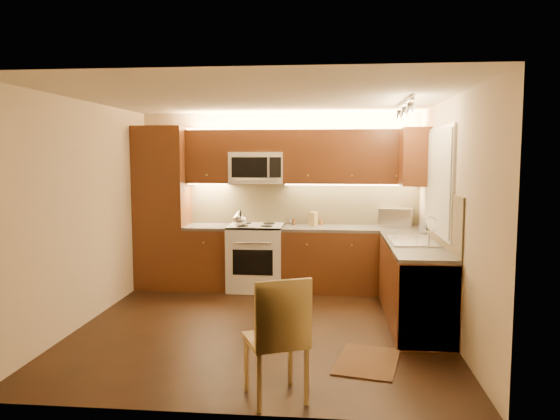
# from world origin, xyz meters

# --- Properties ---
(floor) EXTENTS (4.00, 4.00, 0.01)m
(floor) POSITION_xyz_m (0.00, 0.00, 0.00)
(floor) COLOR black
(floor) RESTS_ON ground
(ceiling) EXTENTS (4.00, 4.00, 0.01)m
(ceiling) POSITION_xyz_m (0.00, 0.00, 2.50)
(ceiling) COLOR beige
(ceiling) RESTS_ON ground
(wall_back) EXTENTS (4.00, 0.01, 2.50)m
(wall_back) POSITION_xyz_m (0.00, 2.00, 1.25)
(wall_back) COLOR beige
(wall_back) RESTS_ON ground
(wall_front) EXTENTS (4.00, 0.01, 2.50)m
(wall_front) POSITION_xyz_m (0.00, -2.00, 1.25)
(wall_front) COLOR beige
(wall_front) RESTS_ON ground
(wall_left) EXTENTS (0.01, 4.00, 2.50)m
(wall_left) POSITION_xyz_m (-2.00, 0.00, 1.25)
(wall_left) COLOR beige
(wall_left) RESTS_ON ground
(wall_right) EXTENTS (0.01, 4.00, 2.50)m
(wall_right) POSITION_xyz_m (2.00, 0.00, 1.25)
(wall_right) COLOR beige
(wall_right) RESTS_ON ground
(pantry) EXTENTS (0.70, 0.60, 2.30)m
(pantry) POSITION_xyz_m (-1.65, 1.70, 1.15)
(pantry) COLOR #4D2910
(pantry) RESTS_ON floor
(base_cab_back_left) EXTENTS (0.62, 0.60, 0.86)m
(base_cab_back_left) POSITION_xyz_m (-0.99, 1.70, 0.43)
(base_cab_back_left) COLOR #4D2910
(base_cab_back_left) RESTS_ON floor
(counter_back_left) EXTENTS (0.62, 0.60, 0.04)m
(counter_back_left) POSITION_xyz_m (-0.99, 1.70, 0.88)
(counter_back_left) COLOR #32302E
(counter_back_left) RESTS_ON base_cab_back_left
(base_cab_back_right) EXTENTS (1.92, 0.60, 0.86)m
(base_cab_back_right) POSITION_xyz_m (1.04, 1.70, 0.43)
(base_cab_back_right) COLOR #4D2910
(base_cab_back_right) RESTS_ON floor
(counter_back_right) EXTENTS (1.92, 0.60, 0.04)m
(counter_back_right) POSITION_xyz_m (1.04, 1.70, 0.88)
(counter_back_right) COLOR #32302E
(counter_back_right) RESTS_ON base_cab_back_right
(base_cab_right) EXTENTS (0.60, 2.00, 0.86)m
(base_cab_right) POSITION_xyz_m (1.70, 0.40, 0.43)
(base_cab_right) COLOR #4D2910
(base_cab_right) RESTS_ON floor
(counter_right) EXTENTS (0.60, 2.00, 0.04)m
(counter_right) POSITION_xyz_m (1.70, 0.40, 0.88)
(counter_right) COLOR #32302E
(counter_right) RESTS_ON base_cab_right
(dishwasher) EXTENTS (0.58, 0.60, 0.84)m
(dishwasher) POSITION_xyz_m (1.70, -0.30, 0.43)
(dishwasher) COLOR silver
(dishwasher) RESTS_ON floor
(backsplash_back) EXTENTS (3.30, 0.02, 0.60)m
(backsplash_back) POSITION_xyz_m (0.35, 1.99, 1.20)
(backsplash_back) COLOR tan
(backsplash_back) RESTS_ON wall_back
(backsplash_right) EXTENTS (0.02, 2.00, 0.60)m
(backsplash_right) POSITION_xyz_m (1.99, 0.40, 1.20)
(backsplash_right) COLOR tan
(backsplash_right) RESTS_ON wall_right
(upper_cab_back_left) EXTENTS (0.62, 0.35, 0.75)m
(upper_cab_back_left) POSITION_xyz_m (-0.99, 1.82, 1.88)
(upper_cab_back_left) COLOR #4D2910
(upper_cab_back_left) RESTS_ON wall_back
(upper_cab_back_right) EXTENTS (1.92, 0.35, 0.75)m
(upper_cab_back_right) POSITION_xyz_m (1.04, 1.82, 1.88)
(upper_cab_back_right) COLOR #4D2910
(upper_cab_back_right) RESTS_ON wall_back
(upper_cab_bridge) EXTENTS (0.76, 0.35, 0.31)m
(upper_cab_bridge) POSITION_xyz_m (-0.30, 1.82, 2.09)
(upper_cab_bridge) COLOR #4D2910
(upper_cab_bridge) RESTS_ON wall_back
(upper_cab_right_corner) EXTENTS (0.35, 0.50, 0.75)m
(upper_cab_right_corner) POSITION_xyz_m (1.82, 1.40, 1.88)
(upper_cab_right_corner) COLOR #4D2910
(upper_cab_right_corner) RESTS_ON wall_right
(stove) EXTENTS (0.76, 0.65, 0.92)m
(stove) POSITION_xyz_m (-0.30, 1.68, 0.46)
(stove) COLOR silver
(stove) RESTS_ON floor
(microwave) EXTENTS (0.76, 0.38, 0.44)m
(microwave) POSITION_xyz_m (-0.30, 1.81, 1.72)
(microwave) COLOR silver
(microwave) RESTS_ON wall_back
(window_frame) EXTENTS (0.03, 1.44, 1.24)m
(window_frame) POSITION_xyz_m (1.99, 0.55, 1.60)
(window_frame) COLOR silver
(window_frame) RESTS_ON wall_right
(window_blinds) EXTENTS (0.02, 1.36, 1.16)m
(window_blinds) POSITION_xyz_m (1.97, 0.55, 1.60)
(window_blinds) COLOR silver
(window_blinds) RESTS_ON wall_right
(sink) EXTENTS (0.52, 0.86, 0.15)m
(sink) POSITION_xyz_m (1.70, 0.55, 0.98)
(sink) COLOR silver
(sink) RESTS_ON counter_right
(faucet) EXTENTS (0.20, 0.04, 0.30)m
(faucet) POSITION_xyz_m (1.88, 0.55, 1.05)
(faucet) COLOR silver
(faucet) RESTS_ON counter_right
(track_light_bar) EXTENTS (0.04, 1.20, 0.03)m
(track_light_bar) POSITION_xyz_m (1.55, 0.40, 2.46)
(track_light_bar) COLOR silver
(track_light_bar) RESTS_ON ceiling
(kettle) EXTENTS (0.27, 0.27, 0.24)m
(kettle) POSITION_xyz_m (-0.50, 1.50, 1.04)
(kettle) COLOR silver
(kettle) RESTS_ON stove
(toaster_oven) EXTENTS (0.51, 0.43, 0.26)m
(toaster_oven) POSITION_xyz_m (1.66, 1.82, 1.03)
(toaster_oven) COLOR silver
(toaster_oven) RESTS_ON counter_back_right
(knife_block) EXTENTS (0.13, 0.16, 0.19)m
(knife_block) POSITION_xyz_m (0.50, 1.84, 1.00)
(knife_block) COLOR #9F8148
(knife_block) RESTS_ON counter_back_right
(spice_jar_a) EXTENTS (0.05, 0.05, 0.09)m
(spice_jar_a) POSITION_xyz_m (0.19, 1.88, 0.94)
(spice_jar_a) COLOR silver
(spice_jar_a) RESTS_ON counter_back_right
(spice_jar_b) EXTENTS (0.05, 0.05, 0.10)m
(spice_jar_b) POSITION_xyz_m (0.22, 1.87, 0.95)
(spice_jar_b) COLOR brown
(spice_jar_b) RESTS_ON counter_back_right
(spice_jar_c) EXTENTS (0.05, 0.05, 0.10)m
(spice_jar_c) POSITION_xyz_m (0.21, 1.94, 0.95)
(spice_jar_c) COLOR silver
(spice_jar_c) RESTS_ON counter_back_right
(spice_jar_d) EXTENTS (0.04, 0.04, 0.08)m
(spice_jar_d) POSITION_xyz_m (0.61, 1.94, 0.94)
(spice_jar_d) COLOR #975B2D
(spice_jar_d) RESTS_ON counter_back_right
(soap_bottle) EXTENTS (0.11, 0.11, 0.20)m
(soap_bottle) POSITION_xyz_m (1.93, 1.24, 1.00)
(soap_bottle) COLOR #BABABE
(soap_bottle) RESTS_ON counter_right
(rug) EXTENTS (0.69, 0.89, 0.01)m
(rug) POSITION_xyz_m (1.10, -0.90, 0.01)
(rug) COLOR black
(rug) RESTS_ON floor
(dining_chair) EXTENTS (0.57, 0.57, 0.98)m
(dining_chair) POSITION_xyz_m (0.33, -1.70, 0.49)
(dining_chair) COLOR #9F8148
(dining_chair) RESTS_ON floor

